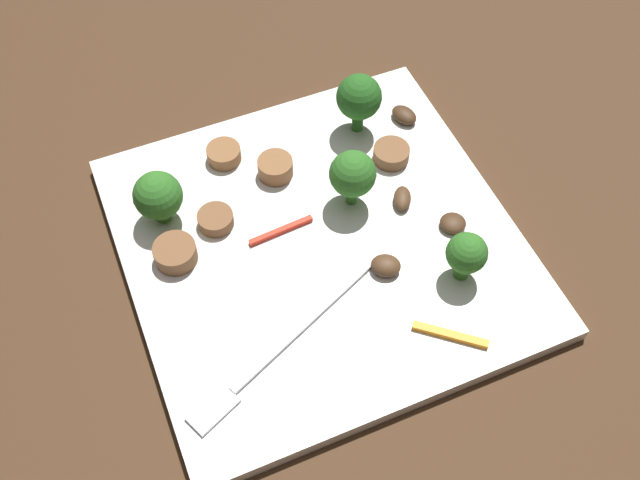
% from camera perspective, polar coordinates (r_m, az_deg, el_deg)
% --- Properties ---
extents(ground_plane, '(1.40, 1.40, 0.00)m').
position_cam_1_polar(ground_plane, '(0.59, 0.00, -0.70)').
color(ground_plane, '#422B19').
extents(plate, '(0.30, 0.30, 0.01)m').
position_cam_1_polar(plate, '(0.58, 0.00, -0.35)').
color(plate, white).
rests_on(plate, ground_plane).
extents(fork, '(0.17, 0.08, 0.00)m').
position_cam_1_polar(fork, '(0.53, -3.51, -8.62)').
color(fork, silver).
rests_on(fork, plate).
extents(broccoli_floret_0, '(0.04, 0.04, 0.05)m').
position_cam_1_polar(broccoli_floret_0, '(0.58, -12.38, 3.31)').
color(broccoli_floret_0, '#347525').
rests_on(broccoli_floret_0, plate).
extents(broccoli_floret_1, '(0.03, 0.03, 0.05)m').
position_cam_1_polar(broccoli_floret_1, '(0.55, 11.22, -1.08)').
color(broccoli_floret_1, '#347525').
rests_on(broccoli_floret_1, plate).
extents(broccoli_floret_2, '(0.04, 0.04, 0.06)m').
position_cam_1_polar(broccoli_floret_2, '(0.62, 3.02, 10.88)').
color(broccoli_floret_2, '#296420').
rests_on(broccoli_floret_2, plate).
extents(broccoli_floret_3, '(0.04, 0.04, 0.05)m').
position_cam_1_polar(broccoli_floret_3, '(0.57, 2.53, 5.07)').
color(broccoli_floret_3, '#347525').
rests_on(broccoli_floret_3, plate).
extents(sausage_slice_0, '(0.04, 0.04, 0.01)m').
position_cam_1_polar(sausage_slice_0, '(0.62, 5.51, 6.64)').
color(sausage_slice_0, brown).
rests_on(sausage_slice_0, plate).
extents(sausage_slice_1, '(0.04, 0.04, 0.02)m').
position_cam_1_polar(sausage_slice_1, '(0.57, -11.09, -1.00)').
color(sausage_slice_1, brown).
rests_on(sausage_slice_1, plate).
extents(sausage_slice_2, '(0.04, 0.04, 0.02)m').
position_cam_1_polar(sausage_slice_2, '(0.61, -3.46, 5.60)').
color(sausage_slice_2, brown).
rests_on(sausage_slice_2, plate).
extents(sausage_slice_3, '(0.03, 0.03, 0.01)m').
position_cam_1_polar(sausage_slice_3, '(0.63, -7.42, 6.59)').
color(sausage_slice_3, brown).
rests_on(sausage_slice_3, plate).
extents(sausage_slice_4, '(0.03, 0.03, 0.01)m').
position_cam_1_polar(sausage_slice_4, '(0.59, -8.05, 1.57)').
color(sausage_slice_4, brown).
rests_on(sausage_slice_4, plate).
extents(mushroom_0, '(0.03, 0.03, 0.01)m').
position_cam_1_polar(mushroom_0, '(0.59, 10.21, 1.29)').
color(mushroom_0, '#422B19').
rests_on(mushroom_0, plate).
extents(mushroom_1, '(0.03, 0.03, 0.01)m').
position_cam_1_polar(mushroom_1, '(0.56, 5.09, -1.98)').
color(mushroom_1, '#4C331E').
rests_on(mushroom_1, plate).
extents(mushroom_2, '(0.02, 0.03, 0.01)m').
position_cam_1_polar(mushroom_2, '(0.60, 6.36, 3.21)').
color(mushroom_2, '#4C331E').
rests_on(mushroom_2, plate).
extents(mushroom_3, '(0.02, 0.03, 0.01)m').
position_cam_1_polar(mushroom_3, '(0.66, 6.50, 9.56)').
color(mushroom_3, '#422B19').
rests_on(mushroom_3, plate).
extents(pepper_strip_0, '(0.05, 0.04, 0.00)m').
position_cam_1_polar(pepper_strip_0, '(0.54, 10.01, -7.21)').
color(pepper_strip_0, orange).
rests_on(pepper_strip_0, plate).
extents(pepper_strip_1, '(0.05, 0.01, 0.00)m').
position_cam_1_polar(pepper_strip_1, '(0.58, -3.02, 0.73)').
color(pepper_strip_1, red).
rests_on(pepper_strip_1, plate).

